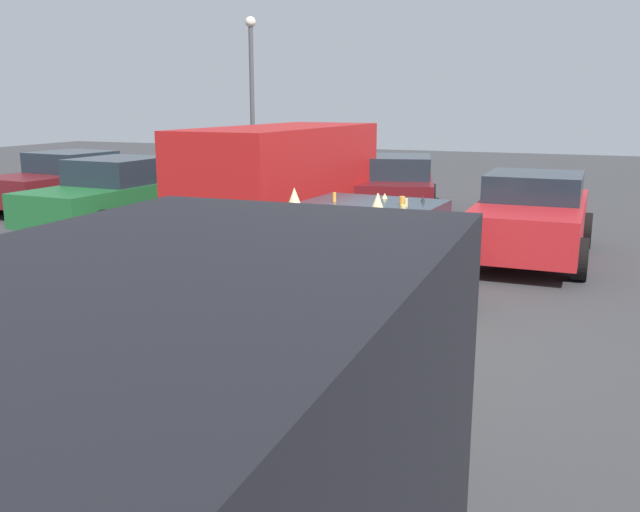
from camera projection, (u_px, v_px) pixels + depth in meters
ground_plane at (344, 332)px, 8.13m from camera, size 60.00×60.00×0.00m
art_car_decorated at (347, 271)px, 8.04m from camera, size 4.79×2.31×1.72m
parked_van_far_right at (283, 176)px, 13.55m from camera, size 5.40×2.44×2.18m
parked_sedan_near_right at (68, 181)px, 17.01m from camera, size 4.07×2.36×1.44m
parked_sedan_behind_left at (112, 195)px, 14.40m from camera, size 4.00×2.11×1.50m
parked_sedan_near_left at (396, 186)px, 16.28m from camera, size 4.49×2.68×1.42m
parked_sedan_far_right at (531, 216)px, 11.83m from camera, size 4.09×1.97×1.45m
lot_lamp_post at (252, 93)px, 18.33m from camera, size 0.28×0.28×4.81m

